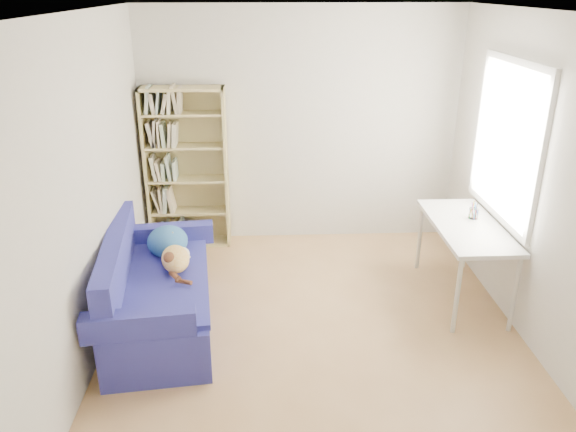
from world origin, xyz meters
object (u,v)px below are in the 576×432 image
object	(u,v)px
bookshelf	(187,175)
desk	(466,231)
sofa	(156,291)
pen_cup	(474,212)

from	to	relation	value
bookshelf	desk	xyz separation A→B (m)	(2.69, -1.34, -0.14)
bookshelf	desk	distance (m)	3.01
sofa	desk	xyz separation A→B (m)	(2.79, 0.34, 0.35)
pen_cup	bookshelf	bearing A→B (deg)	156.76
desk	pen_cup	xyz separation A→B (m)	(0.10, 0.14, 0.13)
desk	pen_cup	world-z (taller)	pen_cup
sofa	pen_cup	world-z (taller)	pen_cup
bookshelf	desk	bearing A→B (deg)	-26.44
sofa	bookshelf	world-z (taller)	bookshelf
bookshelf	pen_cup	distance (m)	3.04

